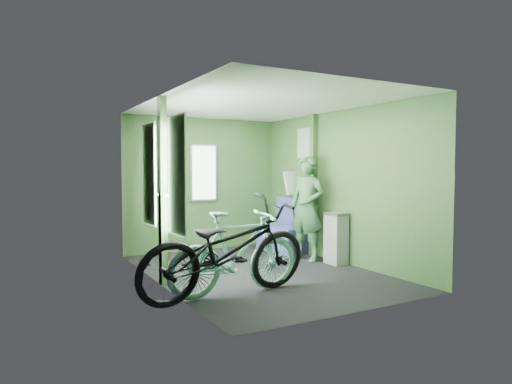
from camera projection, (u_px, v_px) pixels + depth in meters
room at (256, 168)px, 6.22m from camera, size 4.00×4.02×2.31m
bicycle_black at (228, 299)px, 5.00m from camera, size 2.17×1.11×1.21m
bicycle_mint at (237, 295)px, 5.12m from camera, size 1.64×0.64×1.03m
passenger at (307, 208)px, 7.05m from camera, size 0.57×0.73×1.62m
waste_box at (336, 238)px, 6.79m from camera, size 0.23×0.32×0.77m
bench_seat at (284, 235)px, 7.84m from camera, size 0.59×0.93×0.92m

